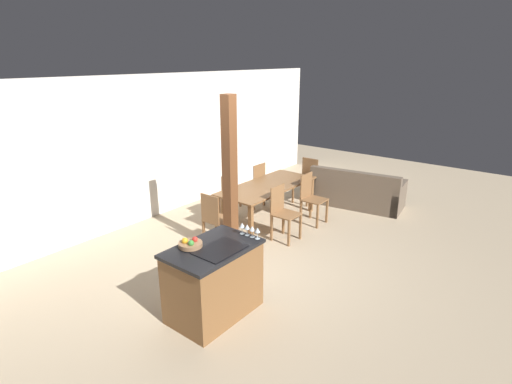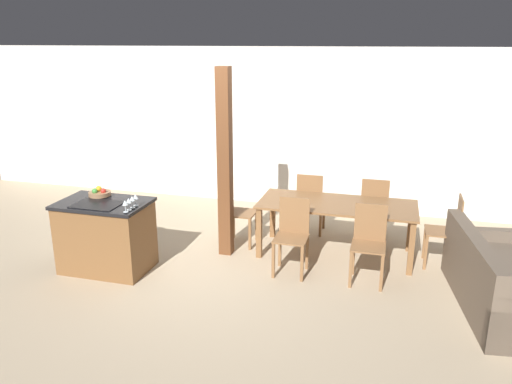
% 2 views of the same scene
% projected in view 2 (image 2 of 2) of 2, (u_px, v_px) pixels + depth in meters
% --- Properties ---
extents(ground_plane, '(16.00, 16.00, 0.00)m').
position_uv_depth(ground_plane, '(208.00, 261.00, 6.58)').
color(ground_plane, tan).
extents(wall_back, '(11.20, 0.08, 2.70)m').
position_uv_depth(wall_back, '(260.00, 127.00, 8.62)').
color(wall_back, silver).
rests_on(wall_back, ground_plane).
extents(kitchen_island, '(1.10, 0.72, 0.91)m').
position_uv_depth(kitchen_island, '(106.00, 236.00, 6.25)').
color(kitchen_island, brown).
rests_on(kitchen_island, ground_plane).
extents(fruit_bowl, '(0.28, 0.28, 0.11)m').
position_uv_depth(fruit_bowl, '(100.00, 193.00, 6.33)').
color(fruit_bowl, '#99704C').
rests_on(fruit_bowl, kitchen_island).
extents(wine_glass_near, '(0.07, 0.07, 0.14)m').
position_uv_depth(wine_glass_near, '(125.00, 203.00, 5.70)').
color(wine_glass_near, silver).
rests_on(wine_glass_near, kitchen_island).
extents(wine_glass_middle, '(0.07, 0.07, 0.14)m').
position_uv_depth(wine_glass_middle, '(129.00, 201.00, 5.77)').
color(wine_glass_middle, silver).
rests_on(wine_glass_middle, kitchen_island).
extents(wine_glass_far, '(0.07, 0.07, 0.14)m').
position_uv_depth(wine_glass_far, '(132.00, 199.00, 5.84)').
color(wine_glass_far, silver).
rests_on(wine_glass_far, kitchen_island).
extents(wine_glass_end, '(0.07, 0.07, 0.14)m').
position_uv_depth(wine_glass_end, '(135.00, 197.00, 5.92)').
color(wine_glass_end, silver).
rests_on(wine_glass_end, kitchen_island).
extents(dining_table, '(2.07, 0.89, 0.73)m').
position_uv_depth(dining_table, '(337.00, 210.00, 6.63)').
color(dining_table, brown).
rests_on(dining_table, ground_plane).
extents(dining_chair_near_left, '(0.40, 0.40, 0.94)m').
position_uv_depth(dining_chair_near_left, '(292.00, 234.00, 6.17)').
color(dining_chair_near_left, brown).
rests_on(dining_chair_near_left, ground_plane).
extents(dining_chair_near_right, '(0.40, 0.40, 0.94)m').
position_uv_depth(dining_chair_near_right, '(369.00, 242.00, 5.94)').
color(dining_chair_near_right, brown).
rests_on(dining_chair_near_right, ground_plane).
extents(dining_chair_far_left, '(0.40, 0.40, 0.94)m').
position_uv_depth(dining_chair_far_left, '(310.00, 202.00, 7.41)').
color(dining_chair_far_left, brown).
rests_on(dining_chair_far_left, ground_plane).
extents(dining_chair_far_right, '(0.40, 0.40, 0.94)m').
position_uv_depth(dining_chair_far_right, '(374.00, 207.00, 7.17)').
color(dining_chair_far_right, brown).
rests_on(dining_chair_far_right, ground_plane).
extents(dining_chair_head_end, '(0.40, 0.40, 0.94)m').
position_uv_depth(dining_chair_head_end, '(236.00, 210.00, 7.03)').
color(dining_chair_head_end, brown).
rests_on(dining_chair_head_end, ground_plane).
extents(dining_chair_foot_end, '(0.40, 0.40, 0.94)m').
position_uv_depth(dining_chair_foot_end, '(448.00, 230.00, 6.31)').
color(dining_chair_foot_end, brown).
rests_on(dining_chair_foot_end, ground_plane).
extents(couch, '(1.07, 1.94, 0.81)m').
position_uv_depth(couch, '(498.00, 284.00, 5.37)').
color(couch, brown).
rests_on(couch, ground_plane).
extents(timber_post, '(0.17, 0.17, 2.49)m').
position_uv_depth(timber_post, '(225.00, 165.00, 6.49)').
color(timber_post, brown).
rests_on(timber_post, ground_plane).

